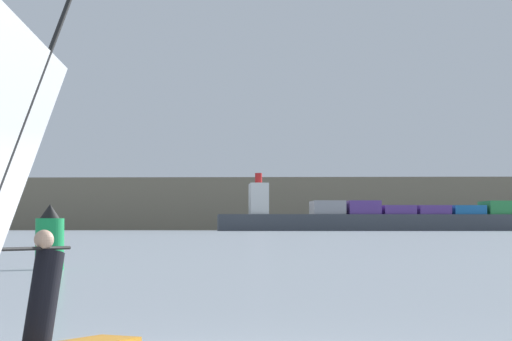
% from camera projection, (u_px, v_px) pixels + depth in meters
% --- Properties ---
extents(windsurfer, '(2.51, 4.08, 4.45)m').
position_uv_depth(windsurfer, '(4.00, 248.00, 10.86)').
color(windsurfer, orange).
rests_on(windsurfer, ground_plane).
extents(cargo_ship, '(194.31, 36.03, 33.03)m').
position_uv_depth(cargo_ship, '(384.00, 218.00, 594.39)').
color(cargo_ship, '#3F444C').
rests_on(cargo_ship, ground_plane).
extents(distant_headland, '(1231.58, 457.07, 43.64)m').
position_uv_depth(distant_headland, '(344.00, 208.00, 1036.67)').
color(distant_headland, '#756B56').
rests_on(distant_headland, ground_plane).
extents(channel_buoy, '(0.99, 0.99, 2.28)m').
position_uv_depth(channel_buoy, '(50.00, 240.00, 35.97)').
color(channel_buoy, '#19994C').
rests_on(channel_buoy, ground_plane).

